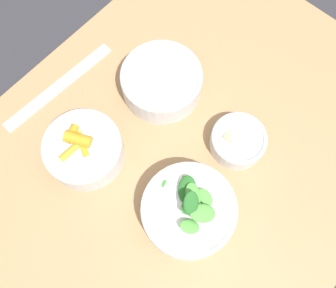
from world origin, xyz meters
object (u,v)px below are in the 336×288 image
object	(u,v)px
bowl_beans_hotdog	(162,82)
bowl_cookies	(238,141)
bowl_carrots	(84,149)
bowl_greens	(189,210)
ruler	(59,86)

from	to	relation	value
bowl_beans_hotdog	bowl_cookies	world-z (taller)	bowl_beans_hotdog
bowl_carrots	bowl_beans_hotdog	xyz separation A→B (m)	(0.23, -0.01, -0.00)
bowl_greens	bowl_carrots	bearing A→B (deg)	101.20
bowl_carrots	ruler	size ratio (longest dim) A/B	0.54
bowl_carrots	ruler	bearing A→B (deg)	66.50
bowl_carrots	bowl_greens	bearing A→B (deg)	-78.80
bowl_beans_hotdog	ruler	world-z (taller)	bowl_beans_hotdog
bowl_greens	bowl_cookies	xyz separation A→B (m)	(0.19, 0.02, -0.01)
bowl_carrots	ruler	distance (m)	0.19
bowl_cookies	bowl_carrots	bearing A→B (deg)	135.78
bowl_carrots	bowl_greens	world-z (taller)	bowl_greens
bowl_beans_hotdog	ruler	distance (m)	0.24
bowl_carrots	bowl_cookies	bearing A→B (deg)	-44.22
bowl_greens	bowl_cookies	size ratio (longest dim) A/B	1.57
bowl_beans_hotdog	bowl_cookies	xyz separation A→B (m)	(0.01, -0.22, -0.01)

